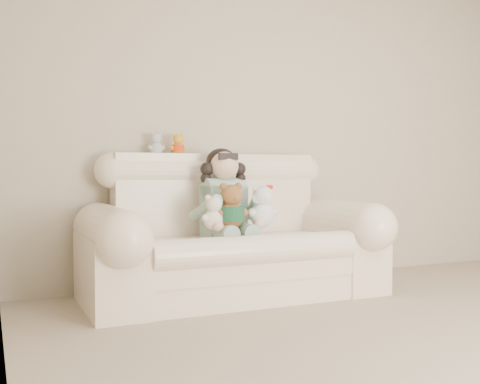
% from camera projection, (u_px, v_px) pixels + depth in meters
% --- Properties ---
extents(wall_back, '(4.50, 0.00, 4.50)m').
position_uv_depth(wall_back, '(288.00, 123.00, 4.71)').
color(wall_back, '#B9A793').
rests_on(wall_back, ground).
extents(wall_left, '(0.00, 5.00, 5.00)m').
position_uv_depth(wall_left, '(11.00, 19.00, 1.51)').
color(wall_left, '#B9A793').
rests_on(wall_left, ground).
extents(sofa, '(2.10, 0.95, 1.03)m').
position_uv_depth(sofa, '(234.00, 225.00, 3.99)').
color(sofa, beige).
rests_on(sofa, floor).
extents(seated_child, '(0.46, 0.53, 0.65)m').
position_uv_depth(seated_child, '(224.00, 192.00, 4.03)').
color(seated_child, '#2C7356').
rests_on(seated_child, sofa).
extents(brown_teddy, '(0.25, 0.19, 0.37)m').
position_uv_depth(brown_teddy, '(231.00, 202.00, 3.82)').
color(brown_teddy, brown).
rests_on(brown_teddy, sofa).
extents(white_cat, '(0.26, 0.21, 0.36)m').
position_uv_depth(white_cat, '(262.00, 202.00, 3.93)').
color(white_cat, white).
rests_on(white_cat, sofa).
extents(cream_teddy, '(0.21, 0.18, 0.28)m').
position_uv_depth(cream_teddy, '(213.00, 209.00, 3.77)').
color(cream_teddy, white).
rests_on(cream_teddy, sofa).
extents(yellow_mini_bear, '(0.14, 0.12, 0.19)m').
position_uv_depth(yellow_mini_bear, '(178.00, 143.00, 4.17)').
color(yellow_mini_bear, '#F9AC34').
rests_on(yellow_mini_bear, sofa).
extents(grey_mini_plush, '(0.16, 0.14, 0.20)m').
position_uv_depth(grey_mini_plush, '(156.00, 142.00, 4.14)').
color(grey_mini_plush, '#BCBBC3').
rests_on(grey_mini_plush, sofa).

